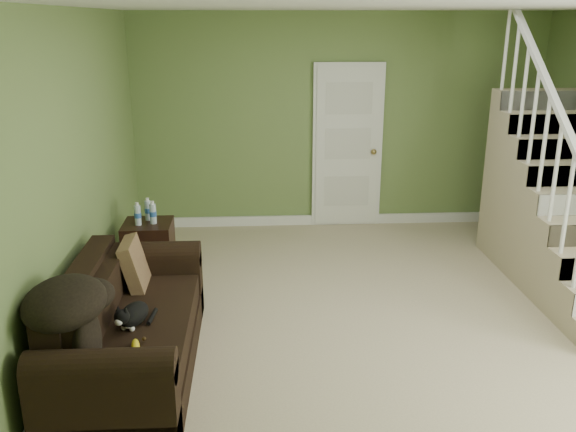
{
  "coord_description": "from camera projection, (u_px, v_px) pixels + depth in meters",
  "views": [
    {
      "loc": [
        -1.06,
        -4.64,
        2.51
      ],
      "look_at": [
        -0.77,
        0.35,
        0.89
      ],
      "focal_mm": 38.0,
      "sensor_mm": 36.0,
      "label": 1
    }
  ],
  "objects": [
    {
      "name": "floor",
      "position": [
        380.0,
        325.0,
        5.23
      ],
      "size": [
        5.0,
        5.5,
        0.01
      ],
      "primitive_type": "cube",
      "color": "tan",
      "rests_on": "ground"
    },
    {
      "name": "ceiling",
      "position": [
        396.0,
        5.0,
        4.43
      ],
      "size": [
        5.0,
        5.5,
        0.01
      ],
      "primitive_type": "cube",
      "color": "white",
      "rests_on": "wall_back"
    },
    {
      "name": "wall_back",
      "position": [
        339.0,
        122.0,
        7.44
      ],
      "size": [
        5.0,
        0.04,
        2.6
      ],
      "primitive_type": "cube",
      "color": "olive",
      "rests_on": "floor"
    },
    {
      "name": "wall_front",
      "position": [
        548.0,
        366.0,
        2.22
      ],
      "size": [
        5.0,
        0.04,
        2.6
      ],
      "primitive_type": "cube",
      "color": "olive",
      "rests_on": "floor"
    },
    {
      "name": "wall_left",
      "position": [
        67.0,
        183.0,
        4.69
      ],
      "size": [
        0.04,
        5.5,
        2.6
      ],
      "primitive_type": "cube",
      "color": "olive",
      "rests_on": "floor"
    },
    {
      "name": "baseboard_back",
      "position": [
        337.0,
        219.0,
        7.8
      ],
      "size": [
        5.0,
        0.04,
        0.12
      ],
      "primitive_type": "cube",
      "color": "white",
      "rests_on": "floor"
    },
    {
      "name": "baseboard_left",
      "position": [
        87.0,
        327.0,
        5.08
      ],
      "size": [
        0.04,
        5.5,
        0.12
      ],
      "primitive_type": "cube",
      "color": "white",
      "rests_on": "floor"
    },
    {
      "name": "door",
      "position": [
        347.0,
        147.0,
        7.5
      ],
      "size": [
        0.86,
        0.12,
        2.02
      ],
      "color": "white",
      "rests_on": "floor"
    },
    {
      "name": "staircase",
      "position": [
        561.0,
        215.0,
        6.06
      ],
      "size": [
        1.0,
        2.51,
        2.82
      ],
      "color": "tan",
      "rests_on": "floor"
    },
    {
      "name": "sofa",
      "position": [
        127.0,
        333.0,
        4.47
      ],
      "size": [
        0.87,
        2.02,
        0.8
      ],
      "color": "black",
      "rests_on": "floor"
    },
    {
      "name": "side_table",
      "position": [
        149.0,
        249.0,
        6.15
      ],
      "size": [
        0.48,
        0.48,
        0.8
      ],
      "rotation": [
        0.0,
        0.0,
        0.01
      ],
      "color": "black",
      "rests_on": "floor"
    },
    {
      "name": "cat",
      "position": [
        134.0,
        315.0,
        4.29
      ],
      "size": [
        0.26,
        0.45,
        0.21
      ],
      "rotation": [
        0.0,
        0.0,
        -0.35
      ],
      "color": "black",
      "rests_on": "sofa"
    },
    {
      "name": "banana",
      "position": [
        135.0,
        347.0,
        3.99
      ],
      "size": [
        0.09,
        0.2,
        0.05
      ],
      "primitive_type": "ellipsoid",
      "rotation": [
        0.0,
        0.0,
        0.2
      ],
      "color": "yellow",
      "rests_on": "sofa"
    },
    {
      "name": "throw_pillow",
      "position": [
        135.0,
        265.0,
        4.93
      ],
      "size": [
        0.21,
        0.42,
        0.43
      ],
      "primitive_type": "cube",
      "rotation": [
        0.0,
        -0.24,
        0.02
      ],
      "color": "#503020",
      "rests_on": "sofa"
    },
    {
      "name": "throw_blanket",
      "position": [
        65.0,
        302.0,
        3.79
      ],
      "size": [
        0.51,
        0.66,
        0.27
      ],
      "primitive_type": "ellipsoid",
      "rotation": [
        0.0,
        0.0,
        0.02
      ],
      "color": "black",
      "rests_on": "sofa"
    }
  ]
}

